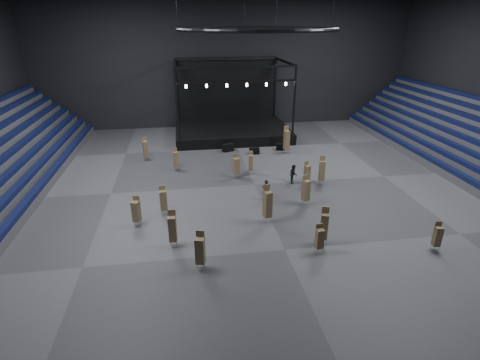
{
  "coord_description": "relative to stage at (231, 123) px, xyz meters",
  "views": [
    {
      "loc": [
        -5.96,
        -30.23,
        13.65
      ],
      "look_at": [
        -1.63,
        -2.0,
        1.4
      ],
      "focal_mm": 28.0,
      "sensor_mm": 36.0,
      "label": 1
    }
  ],
  "objects": [
    {
      "name": "chair_stack_2",
      "position": [
        -10.09,
        -8.22,
        -0.17
      ],
      "size": [
        0.58,
        0.58,
        2.5
      ],
      "rotation": [
        0.0,
        0.0,
        0.26
      ],
      "color": "silver",
      "rests_on": "floor"
    },
    {
      "name": "chair_stack_12",
      "position": [
        5.09,
        -8.22,
        0.11
      ],
      "size": [
        0.63,
        0.63,
        3.08
      ],
      "rotation": [
        0.0,
        0.0,
        0.16
      ],
      "color": "silver",
      "rests_on": "floor"
    },
    {
      "name": "chair_stack_13",
      "position": [
        9.51,
        -28.22,
        -0.39
      ],
      "size": [
        0.48,
        0.48,
        2.01
      ],
      "rotation": [
        0.0,
        0.0,
        -0.11
      ],
      "color": "silver",
      "rests_on": "floor"
    },
    {
      "name": "stage",
      "position": [
        0.0,
        0.0,
        0.0
      ],
      "size": [
        14.0,
        10.0,
        9.2
      ],
      "color": "black",
      "rests_on": "floor"
    },
    {
      "name": "chair_stack_15",
      "position": [
        -0.36,
        -23.03,
        0.04
      ],
      "size": [
        0.67,
        0.67,
        2.92
      ],
      "rotation": [
        0.0,
        0.0,
        0.29
      ],
      "color": "silver",
      "rests_on": "floor"
    },
    {
      "name": "flight_case_right",
      "position": [
        4.81,
        -7.1,
        -1.08
      ],
      "size": [
        1.17,
        0.68,
        0.74
      ],
      "primitive_type": "cube",
      "rotation": [
        0.0,
        0.0,
        -0.12
      ],
      "color": "black",
      "rests_on": "floor"
    },
    {
      "name": "chair_stack_9",
      "position": [
        -9.67,
        -22.17,
        -0.23
      ],
      "size": [
        0.64,
        0.64,
        2.32
      ],
      "rotation": [
        0.0,
        0.0,
        -0.34
      ],
      "color": "silver",
      "rests_on": "floor"
    },
    {
      "name": "chair_stack_8",
      "position": [
        2.03,
        -27.35,
        -0.38
      ],
      "size": [
        0.49,
        0.49,
        1.99
      ],
      "rotation": [
        0.0,
        0.0,
        0.07
      ],
      "color": "silver",
      "rests_on": "floor"
    },
    {
      "name": "chair_stack_1",
      "position": [
        -6.94,
        -11.63,
        -0.27
      ],
      "size": [
        0.54,
        0.54,
        2.28
      ],
      "rotation": [
        0.0,
        0.0,
        0.25
      ],
      "color": "silver",
      "rests_on": "floor"
    },
    {
      "name": "man_center",
      "position": [
        0.32,
        -19.44,
        -0.55
      ],
      "size": [
        0.72,
        0.53,
        1.8
      ],
      "primitive_type": "imported",
      "rotation": [
        0.0,
        0.0,
        2.98
      ],
      "color": "black",
      "rests_on": "floor"
    },
    {
      "name": "chair_stack_0",
      "position": [
        2.66,
        -26.39,
        -0.11
      ],
      "size": [
        0.62,
        0.62,
        2.63
      ],
      "rotation": [
        0.0,
        0.0,
        -0.34
      ],
      "color": "silver",
      "rests_on": "floor"
    },
    {
      "name": "chair_stack_6",
      "position": [
        -7.09,
        -25.19,
        -0.12
      ],
      "size": [
        0.54,
        0.54,
        2.58
      ],
      "rotation": [
        0.0,
        0.0,
        -0.1
      ],
      "color": "silver",
      "rests_on": "floor"
    },
    {
      "name": "chair_stack_4",
      "position": [
        3.26,
        -20.77,
        -0.15
      ],
      "size": [
        0.66,
        0.66,
        2.52
      ],
      "rotation": [
        0.0,
        0.0,
        0.41
      ],
      "color": "silver",
      "rests_on": "floor"
    },
    {
      "name": "chair_stack_11",
      "position": [
        5.91,
        -17.09,
        -0.09
      ],
      "size": [
        0.54,
        0.54,
        2.67
      ],
      "rotation": [
        0.0,
        0.0,
        -0.16
      ],
      "color": "silver",
      "rests_on": "floor"
    },
    {
      "name": "chair_stack_5",
      "position": [
        -5.47,
        -27.89,
        -0.14
      ],
      "size": [
        0.64,
        0.64,
        2.49
      ],
      "rotation": [
        0.0,
        0.0,
        -0.26
      ],
      "color": "silver",
      "rests_on": "floor"
    },
    {
      "name": "truss_ring",
      "position": [
        -0.0,
        -16.24,
        11.55
      ],
      "size": [
        12.3,
        12.3,
        5.15
      ],
      "color": "black",
      "rests_on": "ceiling"
    },
    {
      "name": "chair_stack_10",
      "position": [
        -7.84,
        -20.72,
        -0.21
      ],
      "size": [
        0.57,
        0.57,
        2.35
      ],
      "rotation": [
        0.0,
        0.0,
        0.13
      ],
      "color": "silver",
      "rests_on": "floor"
    },
    {
      "name": "chair_stack_7",
      "position": [
        4.62,
        -16.91,
        -0.31
      ],
      "size": [
        0.59,
        0.59,
        2.18
      ],
      "rotation": [
        0.0,
        0.0,
        0.39
      ],
      "color": "silver",
      "rests_on": "floor"
    },
    {
      "name": "wall_front",
      "position": [
        -0.0,
        -37.24,
        7.55
      ],
      "size": [
        50.0,
        0.2,
        18.0
      ],
      "primitive_type": "cube",
      "color": "black",
      "rests_on": "ground"
    },
    {
      "name": "flight_case_mid",
      "position": [
        1.55,
        -7.96,
        -1.09
      ],
      "size": [
        1.11,
        0.59,
        0.72
      ],
      "primitive_type": "cube",
      "rotation": [
        0.0,
        0.0,
        -0.04
      ],
      "color": "black",
      "rests_on": "floor"
    },
    {
      "name": "crew_member",
      "position": [
        3.56,
        -16.31,
        -0.59
      ],
      "size": [
        0.84,
        0.97,
        1.71
      ],
      "primitive_type": "imported",
      "rotation": [
        0.0,
        0.0,
        1.32
      ],
      "color": "black",
      "rests_on": "floor"
    },
    {
      "name": "flight_case_left",
      "position": [
        -1.23,
        -6.62,
        -1.03
      ],
      "size": [
        1.4,
        1.0,
        0.84
      ],
      "primitive_type": "cube",
      "rotation": [
        0.0,
        0.0,
        0.33
      ],
      "color": "black",
      "rests_on": "floor"
    },
    {
      "name": "floor",
      "position": [
        -0.0,
        -16.24,
        -1.45
      ],
      "size": [
        50.0,
        50.0,
        0.0
      ],
      "primitive_type": "plane",
      "color": "#4D4D50",
      "rests_on": "ground"
    },
    {
      "name": "chair_stack_3",
      "position": [
        0.11,
        -13.65,
        -0.28
      ],
      "size": [
        0.49,
        0.49,
        2.29
      ],
      "rotation": [
        0.0,
        0.0,
        -0.22
      ],
      "color": "silver",
      "rests_on": "floor"
    },
    {
      "name": "wall_back",
      "position": [
        -0.0,
        4.76,
        7.55
      ],
      "size": [
        50.0,
        0.2,
        18.0
      ],
      "primitive_type": "cube",
      "color": "black",
      "rests_on": "ground"
    },
    {
      "name": "chair_stack_14",
      "position": [
        -1.41,
        -14.49,
        -0.2
      ],
      "size": [
        0.68,
        0.68,
        2.34
      ],
      "rotation": [
        0.0,
        0.0,
        0.37
      ],
      "color": "silver",
      "rests_on": "floor"
    }
  ]
}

